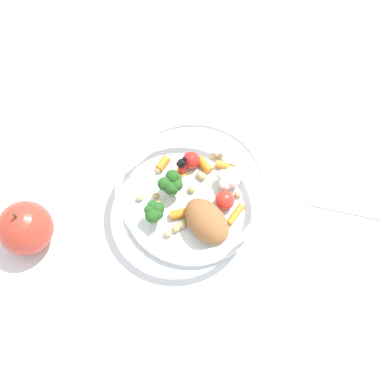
# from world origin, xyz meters

# --- Properties ---
(ground_plane) EXTENTS (2.40, 2.40, 0.00)m
(ground_plane) POSITION_xyz_m (0.00, 0.00, 0.00)
(ground_plane) COLOR white
(food_container) EXTENTS (0.21, 0.21, 0.06)m
(food_container) POSITION_xyz_m (-0.01, 0.01, 0.03)
(food_container) COLOR white
(food_container) RESTS_ON ground_plane
(loose_apple) EXTENTS (0.07, 0.07, 0.09)m
(loose_apple) POSITION_xyz_m (0.14, -0.17, 0.04)
(loose_apple) COLOR #BC3828
(loose_apple) RESTS_ON ground_plane
(folded_napkin) EXTENTS (0.15, 0.13, 0.01)m
(folded_napkin) POSITION_xyz_m (-0.15, 0.20, 0.00)
(folded_napkin) COLOR white
(folded_napkin) RESTS_ON ground_plane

